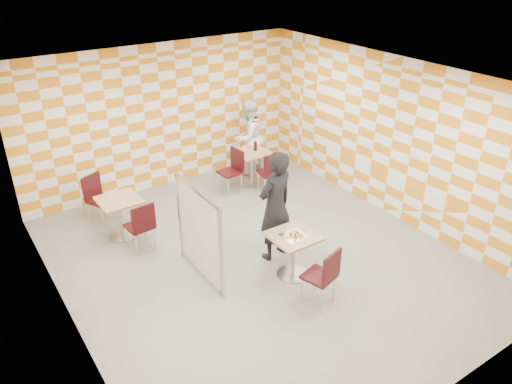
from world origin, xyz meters
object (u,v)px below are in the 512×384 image
Objects in this scene: chair_second_front at (271,170)px; partition at (199,233)px; second_table at (251,162)px; man_dark at (275,206)px; chair_empty_near at (141,224)px; chair_empty_far at (97,195)px; chair_second_side at (233,167)px; soda_bottle at (255,146)px; chair_main_front at (325,273)px; man_white at (248,137)px; sport_bottle at (244,149)px; main_table at (293,248)px; empty_table at (120,211)px.

chair_second_front is 0.60× the size of partition.
man_dark is at bearing -115.63° from second_table.
chair_empty_near is at bearing 112.14° from partition.
chair_empty_far is (-3.26, 0.30, 0.04)m from second_table.
chair_second_side is 1.00× the size of chair_empty_far.
soda_bottle is (3.36, -0.29, 0.31)m from chair_empty_far.
man_dark is at bearing -53.87° from chair_empty_far.
chair_main_front and chair_empty_near have the same top height.
chair_second_side is 1.01m from man_white.
chair_second_side is 1.00× the size of chair_empty_near.
chair_second_side is at bearing 23.08° from man_white.
chair_main_front is at bearing -102.52° from chair_second_side.
partition is 7.75× the size of sport_bottle.
chair_empty_far is 3.12m from sport_bottle.
chair_second_side is 0.54× the size of man_white.
second_table is at bearing -15.89° from sport_bottle.
sport_bottle is (2.82, 1.21, 0.29)m from chair_empty_near.
soda_bottle reaches higher than chair_second_side.
second_table is 0.37m from sport_bottle.
chair_main_front is 1.00× the size of chair_empty_near.
chair_second_front is 0.72m from soda_bottle.
man_dark reaches higher than second_table.
partition reaches higher than chair_second_front.
soda_bottle is at bearing 85.65° from chair_second_front.
man_white is at bearing 3.60° from chair_empty_far.
chair_second_front is at bearing 33.47° from partition.
chair_empty_far is (-0.28, 1.46, 0.00)m from chair_empty_near.
main_table is at bearing -114.25° from soda_bottle.
chair_empty_near is 1.48m from chair_empty_far.
man_white is 7.44× the size of soda_bottle.
chair_empty_near is 4.02× the size of soda_bottle.
man_dark is at bearing -46.69° from empty_table.
man_dark is (1.90, -2.01, 0.44)m from empty_table.
soda_bottle reaches higher than empty_table.
chair_empty_near is at bearing -159.29° from soda_bottle.
partition reaches higher than chair_main_front.
chair_empty_near is 3.31m from soda_bottle.
chair_second_side is 0.46m from sport_bottle.
chair_empty_far is at bearing -11.28° from man_white.
chair_second_front is 0.49× the size of man_dark.
chair_empty_far reaches higher than second_table.
chair_second_front and chair_empty_near have the same top height.
chair_empty_far is at bearing 119.71° from main_table.
second_table is at bearing -125.59° from man_dark.
man_white reaches higher than second_table.
second_table and empty_table have the same top height.
chair_empty_far is at bearing -63.83° from man_dark.
chair_second_side is at bearing 48.44° from partition.
second_table is 3.75× the size of sport_bottle.
chair_second_side is 2.71m from chair_empty_near.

